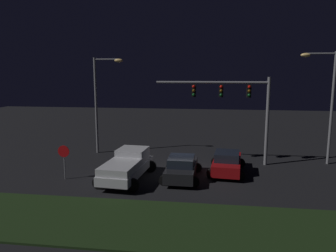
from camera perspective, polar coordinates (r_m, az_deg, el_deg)
The scene contains 9 objects.
ground_plane at distance 22.60m, azimuth 2.62°, elevation -8.15°, with size 80.00×80.00×0.00m, color black.
grass_median at distance 15.20m, azimuth -0.20°, elevation -16.95°, with size 26.28×4.95×0.10m, color black.
pickup_truck at distance 21.05m, azimuth -7.13°, elevation -6.68°, with size 3.18×5.55×1.80m.
car_sedan at distance 22.63m, azimuth 10.35°, elevation -6.31°, with size 2.76×4.55×1.51m.
car_sedan_far at distance 21.05m, azimuth 2.41°, elevation -7.36°, with size 2.52×4.42×1.51m.
traffic_signal_gantry at distance 24.27m, azimuth 11.56°, elevation 4.69°, with size 8.32×0.56×6.50m.
street_lamp_left at distance 27.70m, azimuth -11.67°, elevation 5.57°, with size 2.50×0.44×8.04m.
street_lamp_right at distance 26.43m, azimuth 26.06°, elevation 4.99°, with size 2.55×0.44×8.32m.
stop_sign at distance 21.77m, azimuth -17.88°, elevation -5.00°, with size 0.76×0.08×2.23m.
Camera 1 is at (1.89, -21.47, 6.77)m, focal length 34.57 mm.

